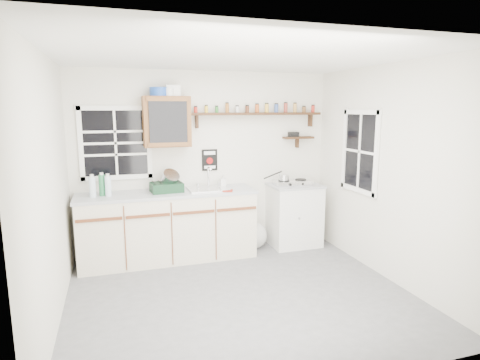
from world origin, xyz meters
The scene contains 18 objects.
room centered at (0.00, 0.00, 1.25)m, with size 3.64×3.24×2.54m.
main_cabinet centered at (-0.58, 1.30, 0.46)m, with size 2.31×0.63×0.92m.
right_cabinet centered at (1.25, 1.32, 0.46)m, with size 0.73×0.57×0.91m.
sink centered at (-0.05, 1.30, 0.93)m, with size 0.52×0.44×0.29m.
upper_cabinet centered at (-0.55, 1.44, 1.82)m, with size 0.60×0.32×0.65m.
upper_cabinet_clutter centered at (-0.56, 1.44, 2.21)m, with size 0.39×0.24×0.14m.
spice_shelf centered at (0.74, 1.51, 1.93)m, with size 1.91×0.18×0.35m.
secondary_shelf centered at (1.36, 1.52, 1.58)m, with size 0.45×0.16×0.24m.
warning_sign centered at (0.05, 1.59, 1.28)m, with size 0.22×0.02×0.30m.
window_back centered at (-1.20, 1.59, 1.55)m, with size 0.93×0.03×0.98m.
window_right centered at (1.79, 0.55, 1.45)m, with size 0.03×0.78×1.08m.
water_bottles centered at (-1.41, 1.29, 1.05)m, with size 0.26×0.14×0.29m.
dish_rack centered at (-0.58, 1.32, 1.02)m, with size 0.43×0.34×0.30m.
soap_bottle centered at (0.19, 1.40, 1.00)m, with size 0.08×0.08×0.17m, color white.
rag centered at (0.17, 1.10, 0.93)m, with size 0.13×0.11×0.02m, color maroon.
hotplate centered at (1.20, 1.31, 0.95)m, with size 0.55×0.33×0.08m.
saucepan centered at (1.06, 1.31, 1.02)m, with size 0.32×0.25×0.15m.
trash_bag centered at (0.65, 1.37, 0.19)m, with size 0.39×0.35×0.45m.
Camera 1 is at (-1.23, -3.87, 2.00)m, focal length 30.00 mm.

